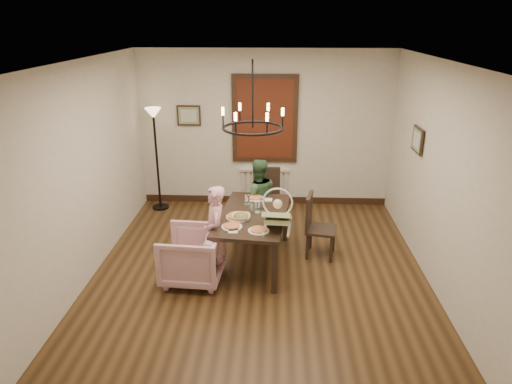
# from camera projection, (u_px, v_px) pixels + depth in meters

# --- Properties ---
(room_shell) EXTENTS (4.51, 5.00, 2.81)m
(room_shell) POSITION_uv_depth(u_px,v_px,m) (261.00, 166.00, 6.15)
(room_shell) COLOR #4E341A
(room_shell) RESTS_ON ground
(dining_table) EXTENTS (1.07, 1.68, 0.75)m
(dining_table) POSITION_uv_depth(u_px,v_px,m) (253.00, 219.00, 6.30)
(dining_table) COLOR black
(dining_table) RESTS_ON room_shell
(chair_far) EXTENTS (0.45, 0.45, 1.01)m
(chair_far) POSITION_uv_depth(u_px,v_px,m) (266.00, 200.00, 7.41)
(chair_far) COLOR black
(chair_far) RESTS_ON room_shell
(chair_right) EXTENTS (0.49, 0.49, 0.94)m
(chair_right) POSITION_uv_depth(u_px,v_px,m) (321.00, 226.00, 6.55)
(chair_right) COLOR black
(chair_right) RESTS_ON room_shell
(armchair) EXTENTS (0.84, 0.82, 0.71)m
(armchair) POSITION_uv_depth(u_px,v_px,m) (192.00, 256.00, 5.97)
(armchair) COLOR #E3AEC1
(armchair) RESTS_ON room_shell
(elderly_woman) EXTENTS (0.32, 0.42, 1.05)m
(elderly_woman) POSITION_uv_depth(u_px,v_px,m) (215.00, 239.00, 6.04)
(elderly_woman) COLOR #E6A2B2
(elderly_woman) RESTS_ON room_shell
(seated_man) EXTENTS (0.60, 0.51, 1.06)m
(seated_man) POSITION_uv_depth(u_px,v_px,m) (258.00, 205.00, 7.11)
(seated_man) COLOR #345836
(seated_man) RESTS_ON room_shell
(baby_bouncer) EXTENTS (0.45, 0.60, 0.37)m
(baby_bouncer) POSITION_uv_depth(u_px,v_px,m) (277.00, 215.00, 5.77)
(baby_bouncer) COLOR beige
(baby_bouncer) RESTS_ON dining_table
(salad_bowl) EXTENTS (0.30, 0.30, 0.07)m
(salad_bowl) POSITION_uv_depth(u_px,v_px,m) (241.00, 217.00, 6.10)
(salad_bowl) COLOR white
(salad_bowl) RESTS_ON dining_table
(pizza_platter) EXTENTS (0.33, 0.33, 0.04)m
(pizza_platter) POSITION_uv_depth(u_px,v_px,m) (238.00, 217.00, 6.13)
(pizza_platter) COLOR tan
(pizza_platter) RESTS_ON dining_table
(drinking_glass) EXTENTS (0.08, 0.08, 0.15)m
(drinking_glass) POSITION_uv_depth(u_px,v_px,m) (253.00, 207.00, 6.28)
(drinking_glass) COLOR silver
(drinking_glass) RESTS_ON dining_table
(window_blinds) EXTENTS (1.00, 0.03, 1.40)m
(window_blinds) POSITION_uv_depth(u_px,v_px,m) (265.00, 119.00, 8.03)
(window_blinds) COLOR #5F2613
(window_blinds) RESTS_ON room_shell
(radiator) EXTENTS (0.92, 0.12, 0.62)m
(radiator) POSITION_uv_depth(u_px,v_px,m) (264.00, 185.00, 8.50)
(radiator) COLOR silver
(radiator) RESTS_ON room_shell
(picture_back) EXTENTS (0.42, 0.03, 0.36)m
(picture_back) POSITION_uv_depth(u_px,v_px,m) (189.00, 116.00, 8.08)
(picture_back) COLOR black
(picture_back) RESTS_ON room_shell
(picture_right) EXTENTS (0.03, 0.42, 0.36)m
(picture_right) POSITION_uv_depth(u_px,v_px,m) (418.00, 140.00, 6.47)
(picture_right) COLOR black
(picture_right) RESTS_ON room_shell
(floor_lamp) EXTENTS (0.30, 0.30, 1.80)m
(floor_lamp) POSITION_uv_depth(u_px,v_px,m) (157.00, 161.00, 8.07)
(floor_lamp) COLOR black
(floor_lamp) RESTS_ON room_shell
(chandelier) EXTENTS (0.80, 0.80, 0.04)m
(chandelier) POSITION_uv_depth(u_px,v_px,m) (253.00, 128.00, 5.84)
(chandelier) COLOR black
(chandelier) RESTS_ON room_shell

